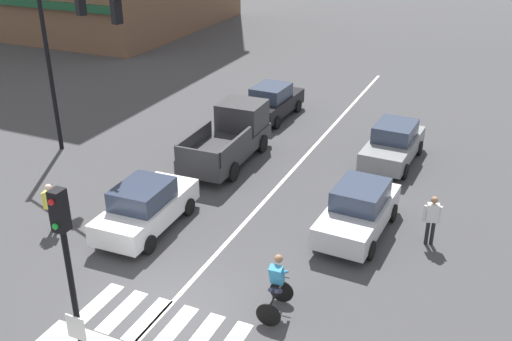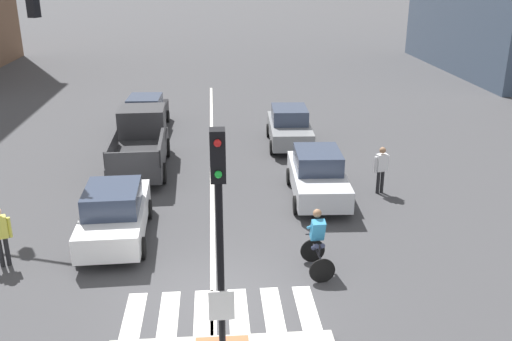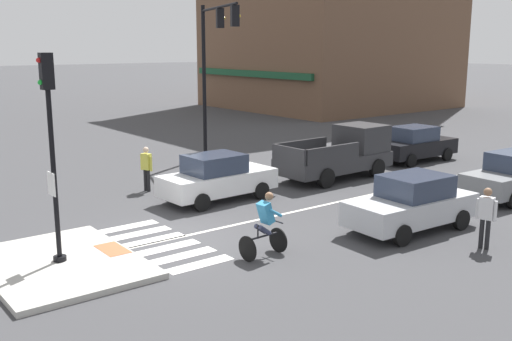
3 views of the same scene
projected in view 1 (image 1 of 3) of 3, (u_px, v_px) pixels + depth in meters
ground_plane at (170, 313)px, 15.39m from camera, size 300.00×300.00×0.00m
signal_pole at (71, 282)px, 11.35m from camera, size 0.44×0.38×5.01m
crosswalk_stripe_a at (98, 303)px, 15.74m from camera, size 0.44×1.80×0.01m
crosswalk_stripe_b at (122, 311)px, 15.45m from camera, size 0.44×1.80×0.01m
crosswalk_stripe_c at (148, 319)px, 15.16m from camera, size 0.44×1.80×0.01m
crosswalk_stripe_d at (174, 328)px, 14.87m from camera, size 0.44×1.80×0.01m
crosswalk_stripe_e at (202, 336)px, 14.58m from camera, size 0.44×1.80×0.01m
lane_centre_line at (297, 165)px, 23.71m from camera, size 0.14×28.00×0.01m
traffic_light_mast at (66, 40)px, 22.12m from camera, size 5.23×1.97×7.12m
car_black_westbound_distant at (272, 102)px, 28.39m from camera, size 1.96×4.16×1.64m
car_silver_eastbound_mid at (358, 210)px, 18.72m from camera, size 1.99×4.18×1.64m
car_grey_eastbound_far at (393, 144)px, 23.66m from camera, size 1.98×4.17×1.64m
car_white_westbound_near at (146, 207)px, 18.93m from camera, size 1.94×4.15×1.64m
pickup_truck_charcoal_westbound_far at (231, 136)px, 23.92m from camera, size 2.16×5.15×2.08m
cyclist at (276, 284)px, 15.08m from camera, size 0.72×1.12×1.68m
pedestrian_at_curb_left at (51, 204)px, 18.75m from camera, size 0.52×0.33×1.67m
pedestrian_waiting_far_side at (432, 217)px, 17.99m from camera, size 0.54×0.30×1.67m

